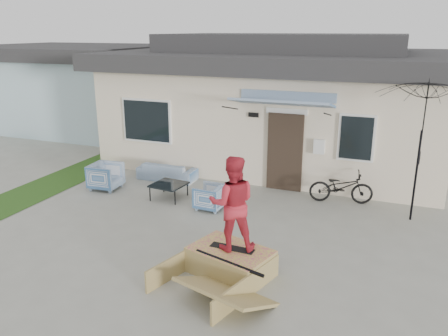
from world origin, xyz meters
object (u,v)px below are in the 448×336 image
(loveseat, at_px, (167,168))
(coffee_table, at_px, (169,191))
(skate_ramp, at_px, (231,261))
(skateboard, at_px, (232,247))
(armchair_right, at_px, (210,196))
(skater, at_px, (232,202))
(bicycle, at_px, (341,184))
(armchair_left, at_px, (106,175))
(patio_umbrella, at_px, (420,146))

(loveseat, height_order, coffee_table, loveseat)
(skate_ramp, height_order, skateboard, skateboard)
(loveseat, bearing_deg, coffee_table, 119.06)
(loveseat, bearing_deg, armchair_right, 140.61)
(skater, bearing_deg, bicycle, -129.77)
(bicycle, relative_size, skater, 0.93)
(armchair_left, height_order, skater, skater)
(armchair_right, relative_size, patio_umbrella, 0.26)
(loveseat, bearing_deg, skateboard, 129.43)
(loveseat, relative_size, skateboard, 2.12)
(patio_umbrella, bearing_deg, coffee_table, -172.00)
(loveseat, bearing_deg, patio_umbrella, 174.46)
(coffee_table, bearing_deg, skateboard, -45.69)
(loveseat, xyz_separation_m, skate_ramp, (3.58, -4.28, -0.10))
(bicycle, bearing_deg, skateboard, 150.70)
(coffee_table, xyz_separation_m, patio_umbrella, (5.82, 0.82, 1.55))
(skate_ramp, bearing_deg, armchair_right, 136.57)
(coffee_table, bearing_deg, loveseat, 119.93)
(skateboard, bearing_deg, skate_ramp, -104.28)
(armchair_right, relative_size, bicycle, 0.43)
(armchair_left, xyz_separation_m, skateboard, (4.76, -2.91, 0.09))
(skate_ramp, bearing_deg, loveseat, 146.36)
(armchair_right, xyz_separation_m, patio_umbrella, (4.56, 1.08, 1.42))
(armchair_left, height_order, patio_umbrella, patio_umbrella)
(loveseat, distance_m, armchair_right, 2.61)
(coffee_table, bearing_deg, armchair_left, 179.28)
(armchair_right, distance_m, skater, 3.21)
(skateboard, bearing_deg, armchair_left, 150.77)
(coffee_table, height_order, skate_ramp, skate_ramp)
(armchair_left, relative_size, patio_umbrella, 0.31)
(skate_ramp, xyz_separation_m, skateboard, (0.01, 0.04, 0.26))
(coffee_table, height_order, bicycle, bicycle)
(skater, bearing_deg, coffee_table, -67.73)
(bicycle, bearing_deg, armchair_right, 107.23)
(loveseat, height_order, armchair_left, armchair_left)
(armchair_left, xyz_separation_m, bicycle, (6.11, 1.30, 0.11))
(bicycle, bearing_deg, loveseat, 78.11)
(coffee_table, relative_size, skateboard, 0.99)
(armchair_right, bearing_deg, loveseat, -125.49)
(armchair_left, distance_m, skate_ramp, 5.59)
(skate_ramp, relative_size, skateboard, 2.31)
(armchair_left, relative_size, armchair_right, 1.18)
(patio_umbrella, bearing_deg, skateboard, -129.05)
(skate_ramp, bearing_deg, patio_umbrella, 67.62)
(skate_ramp, height_order, skater, skater)
(loveseat, relative_size, armchair_right, 2.56)
(patio_umbrella, bearing_deg, loveseat, 175.33)
(skate_ramp, xyz_separation_m, skater, (0.01, 0.04, 1.13))
(loveseat, relative_size, skate_ramp, 0.92)
(armchair_left, bearing_deg, bicycle, -82.26)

